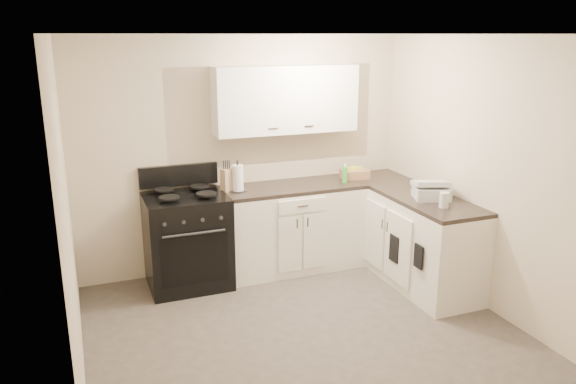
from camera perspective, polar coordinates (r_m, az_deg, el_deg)
name	(u,v)px	position (r m, az deg, el deg)	size (l,w,h in m)	color
floor	(310,340)	(4.93, 2.21, -14.75)	(3.60, 3.60, 0.00)	#473F38
ceiling	(313,34)	(4.25, 2.57, 15.73)	(3.60, 3.60, 0.00)	white
wall_back	(244,155)	(6.07, -4.47, 3.80)	(3.60, 3.60, 0.00)	beige
wall_right	(494,178)	(5.39, 20.20, 1.34)	(3.60, 3.60, 0.00)	beige
wall_left	(68,226)	(4.08, -21.48, -3.22)	(3.60, 3.60, 0.00)	beige
wall_front	(455,293)	(2.98, 16.63, -9.77)	(3.60, 3.60, 0.00)	beige
base_cabinets_back	(291,229)	(6.15, 0.31, -3.75)	(1.55, 0.60, 0.90)	white
base_cabinets_right	(408,235)	(6.08, 12.10, -4.34)	(0.60, 1.90, 0.90)	white
countertop_back	(291,187)	(6.01, 0.31, 0.48)	(1.55, 0.60, 0.04)	black
countertop_right	(411,193)	(5.94, 12.36, -0.07)	(0.60, 1.90, 0.04)	black
upper_cabinets	(286,99)	(5.97, -0.21, 9.38)	(1.55, 0.30, 0.70)	white
stove	(187,242)	(5.82, -10.19, -5.04)	(0.81, 0.69, 0.98)	black
knife_block	(227,180)	(5.80, -6.23, 1.22)	(0.11, 0.10, 0.23)	tan
paper_towel	(238,178)	(5.78, -5.11, 1.41)	(0.11, 0.11, 0.27)	white
soap_bottle	(345,175)	(6.13, 5.80, 1.77)	(0.06, 0.06, 0.18)	green
wicker_basket	(354,174)	(6.34, 6.77, 1.82)	(0.30, 0.20, 0.10)	tan
countertop_grill	(431,192)	(5.69, 14.34, -0.04)	(0.33, 0.31, 0.12)	silver
glass_jar	(444,200)	(5.42, 15.58, -0.78)	(0.09, 0.09, 0.15)	silver
oven_mitt_near	(419,257)	(5.38, 13.12, -6.40)	(0.02, 0.13, 0.23)	black
oven_mitt_far	(394,249)	(5.72, 10.75, -5.67)	(0.02, 0.16, 0.27)	black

